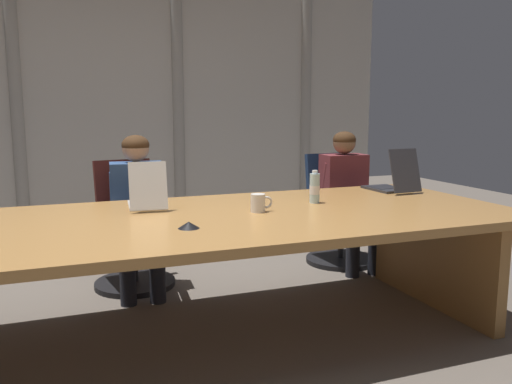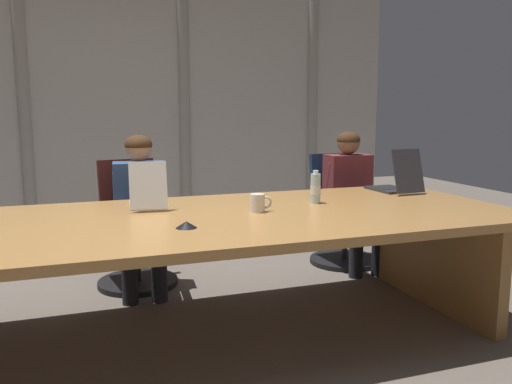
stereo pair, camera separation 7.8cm
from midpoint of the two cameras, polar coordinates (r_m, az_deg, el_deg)
name	(u,v)px [view 2 (the right image)]	position (r m, az deg, el deg)	size (l,w,h in m)	color
ground_plane	(167,344)	(3.18, -8.86, -15.85)	(12.22, 12.22, 0.00)	#6B6056
conference_table	(164,243)	(2.98, -9.14, -5.44)	(4.16, 1.44, 0.73)	#B77F42
curtain_backdrop	(115,111)	(5.66, -14.58, 8.44)	(6.11, 0.17, 2.61)	beige
laptop_left_mid	(148,198)	(3.31, -10.91, -0.67)	(0.25, 0.40, 0.29)	beige
laptop_center	(395,183)	(4.01, 15.28, 0.89)	(0.25, 0.43, 0.32)	#2D2D33
office_chair_left_mid	(135,239)	(4.15, -12.38, -4.96)	(0.60, 0.61, 0.94)	#511E19
office_chair_center	(342,223)	(4.70, 9.70, -3.26)	(0.60, 0.60, 0.94)	navy
person_left_mid	(141,203)	(3.94, -11.73, -1.21)	(0.42, 0.57, 1.14)	#335184
person_center	(352,192)	(4.51, 10.77, 0.04)	(0.39, 0.56, 1.14)	brown
water_bottle_primary	(315,188)	(3.42, 7.06, 0.38)	(0.07, 0.07, 0.21)	silver
coffee_mug_near	(258,203)	(3.11, 0.96, -1.19)	(0.13, 0.09, 0.11)	white
conference_mic_left_side	(186,225)	(2.72, -6.69, -3.51)	(0.11, 0.11, 0.04)	black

